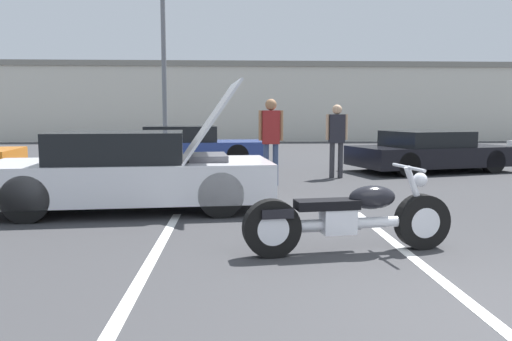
{
  "coord_description": "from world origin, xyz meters",
  "views": [
    {
      "loc": [
        -2.13,
        -3.24,
        1.51
      ],
      "look_at": [
        -1.85,
        3.02,
        0.8
      ],
      "focal_mm": 35.0,
      "sensor_mm": 36.0,
      "label": 1
    }
  ],
  "objects_px": {
    "parked_car_mid_right_row": "(429,152)",
    "spectator_near_motorcycle": "(337,134)",
    "parked_car_mid_left_row": "(185,146)",
    "motorcycle": "(349,218)",
    "spectator_by_show_car": "(271,134)",
    "light_pole": "(165,38)",
    "show_car_hood_open": "(132,172)"
  },
  "relations": [
    {
      "from": "show_car_hood_open",
      "to": "spectator_by_show_car",
      "type": "bearing_deg",
      "value": 41.73
    },
    {
      "from": "light_pole",
      "to": "motorcycle",
      "type": "bearing_deg",
      "value": -74.97
    },
    {
      "from": "spectator_by_show_car",
      "to": "spectator_near_motorcycle",
      "type": "bearing_deg",
      "value": 35.85
    },
    {
      "from": "motorcycle",
      "to": "light_pole",
      "type": "bearing_deg",
      "value": 96.63
    },
    {
      "from": "light_pole",
      "to": "motorcycle",
      "type": "height_order",
      "value": "light_pole"
    },
    {
      "from": "motorcycle",
      "to": "spectator_by_show_car",
      "type": "height_order",
      "value": "spectator_by_show_car"
    },
    {
      "from": "parked_car_mid_right_row",
      "to": "spectator_by_show_car",
      "type": "distance_m",
      "value": 5.07
    },
    {
      "from": "show_car_hood_open",
      "to": "motorcycle",
      "type": "bearing_deg",
      "value": -47.92
    },
    {
      "from": "show_car_hood_open",
      "to": "parked_car_mid_left_row",
      "type": "xyz_separation_m",
      "value": [
        0.15,
        7.18,
        -0.05
      ]
    },
    {
      "from": "motorcycle",
      "to": "show_car_hood_open",
      "type": "distance_m",
      "value": 3.88
    },
    {
      "from": "parked_car_mid_left_row",
      "to": "spectator_near_motorcycle",
      "type": "height_order",
      "value": "spectator_near_motorcycle"
    },
    {
      "from": "spectator_by_show_car",
      "to": "parked_car_mid_right_row",
      "type": "bearing_deg",
      "value": 29.25
    },
    {
      "from": "motorcycle",
      "to": "parked_car_mid_left_row",
      "type": "relative_size",
      "value": 0.49
    },
    {
      "from": "parked_car_mid_right_row",
      "to": "spectator_near_motorcycle",
      "type": "distance_m",
      "value": 3.07
    },
    {
      "from": "spectator_near_motorcycle",
      "to": "light_pole",
      "type": "bearing_deg",
      "value": 122.55
    },
    {
      "from": "light_pole",
      "to": "parked_car_mid_right_row",
      "type": "height_order",
      "value": "light_pole"
    },
    {
      "from": "parked_car_mid_right_row",
      "to": "spectator_near_motorcycle",
      "type": "bearing_deg",
      "value": -170.06
    },
    {
      "from": "motorcycle",
      "to": "show_car_hood_open",
      "type": "relative_size",
      "value": 0.52
    },
    {
      "from": "show_car_hood_open",
      "to": "spectator_near_motorcycle",
      "type": "height_order",
      "value": "show_car_hood_open"
    },
    {
      "from": "parked_car_mid_left_row",
      "to": "show_car_hood_open",
      "type": "bearing_deg",
      "value": -97.03
    },
    {
      "from": "parked_car_mid_right_row",
      "to": "parked_car_mid_left_row",
      "type": "relative_size",
      "value": 0.93
    },
    {
      "from": "motorcycle",
      "to": "show_car_hood_open",
      "type": "height_order",
      "value": "show_car_hood_open"
    },
    {
      "from": "motorcycle",
      "to": "parked_car_mid_left_row",
      "type": "height_order",
      "value": "parked_car_mid_left_row"
    },
    {
      "from": "light_pole",
      "to": "parked_car_mid_left_row",
      "type": "bearing_deg",
      "value": -75.86
    },
    {
      "from": "parked_car_mid_right_row",
      "to": "parked_car_mid_left_row",
      "type": "bearing_deg",
      "value": 147.16
    },
    {
      "from": "parked_car_mid_left_row",
      "to": "spectator_by_show_car",
      "type": "bearing_deg",
      "value": -69.91
    },
    {
      "from": "parked_car_mid_right_row",
      "to": "spectator_by_show_car",
      "type": "relative_size",
      "value": 2.44
    },
    {
      "from": "light_pole",
      "to": "parked_car_mid_right_row",
      "type": "bearing_deg",
      "value": -40.24
    },
    {
      "from": "light_pole",
      "to": "show_car_hood_open",
      "type": "xyz_separation_m",
      "value": [
        0.96,
        -11.58,
        -3.78
      ]
    },
    {
      "from": "show_car_hood_open",
      "to": "parked_car_mid_right_row",
      "type": "xyz_separation_m",
      "value": [
        6.78,
        5.03,
        -0.09
      ]
    },
    {
      "from": "show_car_hood_open",
      "to": "parked_car_mid_right_row",
      "type": "distance_m",
      "value": 8.44
    },
    {
      "from": "parked_car_mid_right_row",
      "to": "spectator_by_show_car",
      "type": "xyz_separation_m",
      "value": [
        -4.39,
        -2.46,
        0.58
      ]
    }
  ]
}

